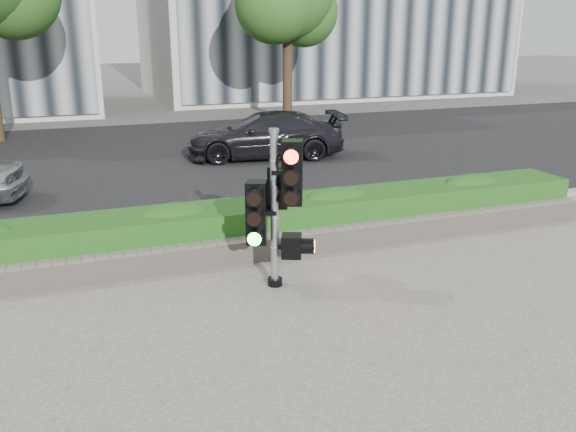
# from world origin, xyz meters

# --- Properties ---
(ground) EXTENTS (120.00, 120.00, 0.00)m
(ground) POSITION_xyz_m (0.00, 0.00, 0.00)
(ground) COLOR #51514C
(ground) RESTS_ON ground
(sidewalk) EXTENTS (16.00, 11.00, 0.03)m
(sidewalk) POSITION_xyz_m (0.00, -2.50, 0.01)
(sidewalk) COLOR #9E9389
(sidewalk) RESTS_ON ground
(road) EXTENTS (60.00, 13.00, 0.02)m
(road) POSITION_xyz_m (0.00, 10.00, 0.01)
(road) COLOR black
(road) RESTS_ON ground
(curb) EXTENTS (60.00, 0.25, 0.12)m
(curb) POSITION_xyz_m (0.00, 3.15, 0.06)
(curb) COLOR gray
(curb) RESTS_ON ground
(stone_wall) EXTENTS (12.00, 0.32, 0.34)m
(stone_wall) POSITION_xyz_m (0.00, 1.90, 0.20)
(stone_wall) COLOR gray
(stone_wall) RESTS_ON sidewalk
(hedge) EXTENTS (12.00, 1.00, 0.68)m
(hedge) POSITION_xyz_m (0.00, 2.55, 0.37)
(hedge) COLOR #35892A
(hedge) RESTS_ON sidewalk
(traffic_signal) EXTENTS (0.79, 0.67, 2.14)m
(traffic_signal) POSITION_xyz_m (-0.15, 0.89, 1.21)
(traffic_signal) COLOR black
(traffic_signal) RESTS_ON sidewalk
(car_dark) EXTENTS (4.45, 2.45, 1.22)m
(car_dark) POSITION_xyz_m (2.46, 9.14, 0.63)
(car_dark) COLOR black
(car_dark) RESTS_ON road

